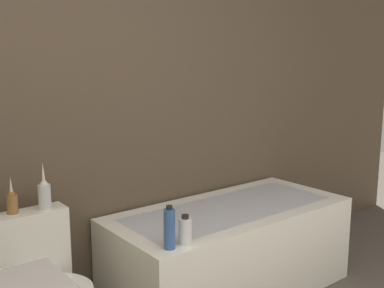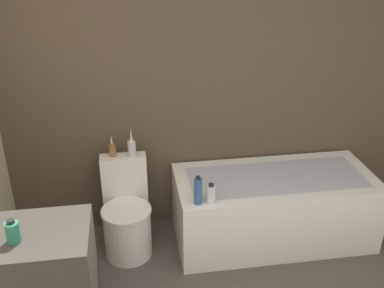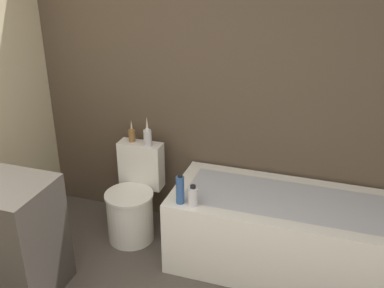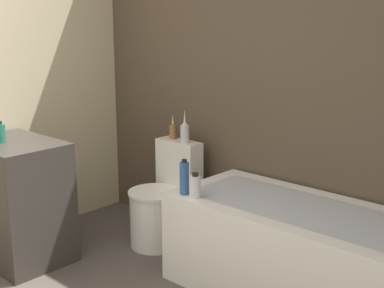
% 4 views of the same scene
% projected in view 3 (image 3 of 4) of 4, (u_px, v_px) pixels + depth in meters
% --- Properties ---
extents(wall_back_tiled, '(6.40, 0.06, 2.60)m').
position_uv_depth(wall_back_tiled, '(208.00, 77.00, 3.45)').
color(wall_back_tiled, brown).
rests_on(wall_back_tiled, ground_plane).
extents(bathtub, '(1.60, 0.73, 0.58)m').
position_uv_depth(bathtub, '(280.00, 232.00, 3.31)').
color(bathtub, white).
rests_on(bathtub, ground).
extents(toilet, '(0.39, 0.52, 0.75)m').
position_uv_depth(toilet, '(133.00, 203.00, 3.67)').
color(toilet, white).
rests_on(toilet, ground).
extents(vanity_counter, '(0.71, 0.50, 0.84)m').
position_uv_depth(vanity_counter, '(5.00, 237.00, 3.04)').
color(vanity_counter, '#38332D').
rests_on(vanity_counter, ground).
extents(vase_gold, '(0.06, 0.06, 0.19)m').
position_uv_depth(vase_gold, '(132.00, 134.00, 3.65)').
color(vase_gold, olive).
rests_on(vase_gold, toilet).
extents(vase_silver, '(0.06, 0.06, 0.25)m').
position_uv_depth(vase_silver, '(147.00, 136.00, 3.58)').
color(vase_silver, silver).
rests_on(vase_silver, toilet).
extents(shampoo_bottle_tall, '(0.06, 0.06, 0.22)m').
position_uv_depth(shampoo_bottle_tall, '(180.00, 190.00, 3.10)').
color(shampoo_bottle_tall, '#335999').
rests_on(shampoo_bottle_tall, bathtub).
extents(shampoo_bottle_short, '(0.07, 0.07, 0.16)m').
position_uv_depth(shampoo_bottle_short, '(193.00, 196.00, 3.08)').
color(shampoo_bottle_short, silver).
rests_on(shampoo_bottle_short, bathtub).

